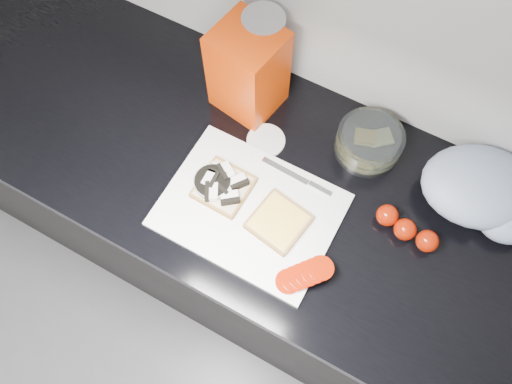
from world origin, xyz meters
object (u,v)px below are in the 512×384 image
at_px(bread_bag, 248,71).
at_px(steel_canister, 263,54).
at_px(glass_bowl, 369,142).
at_px(cutting_board, 250,210).

distance_m(bread_bag, steel_canister, 0.06).
bearing_deg(steel_canister, bread_bag, -96.56).
bearing_deg(steel_canister, glass_bowl, -8.79).
bearing_deg(steel_canister, cutting_board, -66.20).
relative_size(glass_bowl, steel_canister, 0.67).
height_order(glass_bowl, steel_canister, steel_canister).
distance_m(glass_bowl, bread_bag, 0.34).
bearing_deg(cutting_board, glass_bowl, 58.67).
bearing_deg(glass_bowl, cutting_board, -121.33).
xyz_separation_m(cutting_board, glass_bowl, (0.17, 0.28, 0.03)).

